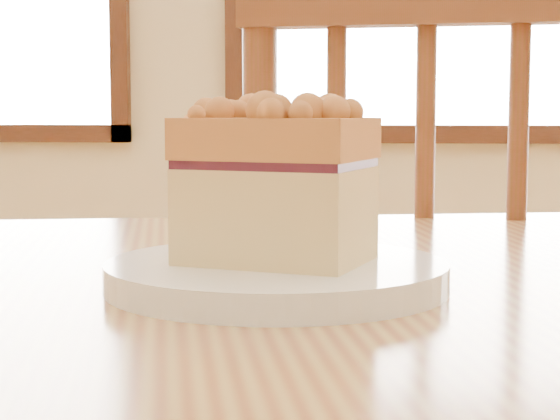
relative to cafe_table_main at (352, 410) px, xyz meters
name	(u,v)px	position (x,y,z in m)	size (l,w,h in m)	color
cafe_table_main	(352,410)	(0.00, 0.00, 0.00)	(1.46, 1.12, 0.75)	#B38845
cafe_chair_main	(431,372)	(0.10, 0.60, -0.14)	(0.53, 0.53, 1.04)	brown
plate	(276,276)	(-0.05, -0.02, 0.10)	(0.23, 0.23, 0.02)	white
cake_slice	(273,179)	(-0.05, -0.02, 0.16)	(0.14, 0.12, 0.11)	tan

